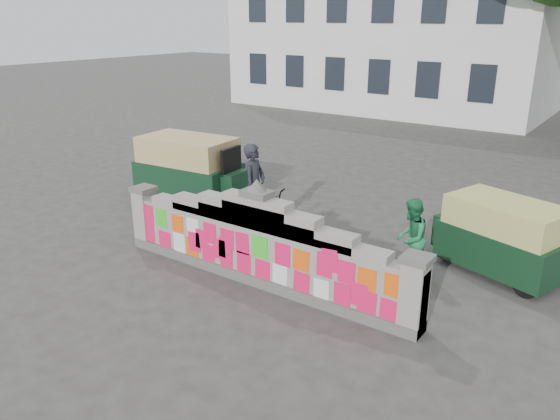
{
  "coord_description": "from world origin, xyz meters",
  "views": [
    {
      "loc": [
        5.64,
        -7.25,
        4.7
      ],
      "look_at": [
        -0.21,
        1.0,
        1.1
      ],
      "focal_mm": 35.0,
      "sensor_mm": 36.0,
      "label": 1
    }
  ],
  "objects_px": {
    "cyclist_bike": "(255,213)",
    "rickshaw_left": "(191,169)",
    "rickshaw_right": "(500,236)",
    "cyclist_rider": "(254,197)",
    "pedestrian": "(411,238)"
  },
  "relations": [
    {
      "from": "cyclist_bike",
      "to": "pedestrian",
      "type": "xyz_separation_m",
      "value": [
        3.62,
        0.12,
        0.22
      ]
    },
    {
      "from": "cyclist_bike",
      "to": "rickshaw_right",
      "type": "relative_size",
      "value": 0.78
    },
    {
      "from": "cyclist_bike",
      "to": "cyclist_rider",
      "type": "xyz_separation_m",
      "value": [
        0.0,
        0.0,
        0.38
      ]
    },
    {
      "from": "rickshaw_left",
      "to": "rickshaw_right",
      "type": "xyz_separation_m",
      "value": [
        7.86,
        0.27,
        -0.14
      ]
    },
    {
      "from": "cyclist_bike",
      "to": "rickshaw_left",
      "type": "relative_size",
      "value": 0.66
    },
    {
      "from": "rickshaw_left",
      "to": "pedestrian",
      "type": "bearing_deg",
      "value": -12.54
    },
    {
      "from": "cyclist_rider",
      "to": "pedestrian",
      "type": "relative_size",
      "value": 1.22
    },
    {
      "from": "cyclist_bike",
      "to": "cyclist_rider",
      "type": "relative_size",
      "value": 1.12
    },
    {
      "from": "cyclist_bike",
      "to": "pedestrian",
      "type": "distance_m",
      "value": 3.63
    },
    {
      "from": "pedestrian",
      "to": "cyclist_bike",
      "type": "bearing_deg",
      "value": -97.22
    },
    {
      "from": "cyclist_bike",
      "to": "rickshaw_right",
      "type": "bearing_deg",
      "value": -87.09
    },
    {
      "from": "cyclist_bike",
      "to": "rickshaw_right",
      "type": "distance_m",
      "value": 5.12
    },
    {
      "from": "cyclist_rider",
      "to": "rickshaw_left",
      "type": "bearing_deg",
      "value": 59.62
    },
    {
      "from": "cyclist_bike",
      "to": "rickshaw_left",
      "type": "xyz_separation_m",
      "value": [
        -2.91,
        1.0,
        0.34
      ]
    },
    {
      "from": "rickshaw_right",
      "to": "pedestrian",
      "type": "bearing_deg",
      "value": 59.1
    }
  ]
}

